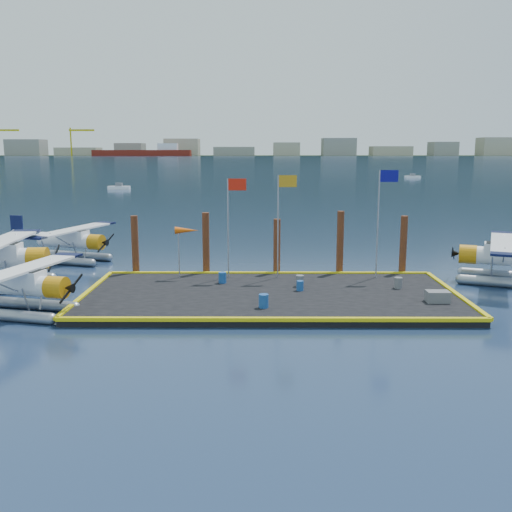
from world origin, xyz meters
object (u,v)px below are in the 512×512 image
(drum_3, at_px, (264,301))
(seaplane_d, at_px, (510,260))
(flagpole_yellow, at_px, (281,210))
(windsock, at_px, (186,232))
(drum_5, at_px, (300,281))
(piling_0, at_px, (135,247))
(piling_4, at_px, (403,247))
(piling_2, at_px, (277,249))
(piling_3, at_px, (340,245))
(seaplane_a, at_px, (17,288))
(drum_4, at_px, (398,283))
(piling_1, at_px, (206,246))
(seaplane_c, at_px, (69,243))
(drum_2, at_px, (300,286))
(flagpole_red, at_px, (231,212))
(drum_0, at_px, (222,278))
(crate, at_px, (438,296))
(flagpole_blue, at_px, (382,208))

(drum_3, bearing_deg, seaplane_d, 24.48)
(flagpole_yellow, relative_size, windsock, 1.99)
(drum_5, height_order, piling_0, piling_0)
(windsock, distance_m, piling_4, 13.68)
(piling_2, bearing_deg, piling_3, 0.00)
(seaplane_a, xyz_separation_m, piling_3, (17.08, 8.35, 0.77))
(drum_4, distance_m, piling_0, 16.34)
(drum_5, bearing_deg, piling_3, 54.27)
(drum_4, bearing_deg, piling_1, 158.86)
(flagpole_yellow, height_order, piling_3, flagpole_yellow)
(seaplane_c, height_order, piling_0, piling_0)
(piling_0, xyz_separation_m, piling_1, (4.50, 0.00, 0.10))
(drum_3, bearing_deg, windsock, 124.11)
(drum_2, bearing_deg, drum_3, -120.39)
(piling_2, bearing_deg, flagpole_red, -150.20)
(piling_3, bearing_deg, piling_0, 180.00)
(seaplane_a, distance_m, drum_3, 12.18)
(flagpole_yellow, relative_size, piling_2, 1.63)
(piling_3, xyz_separation_m, piling_4, (4.00, 0.00, -0.15))
(seaplane_d, bearing_deg, piling_3, 103.61)
(windsock, relative_size, piling_2, 0.82)
(seaplane_a, relative_size, piling_0, 2.22)
(seaplane_a, height_order, drum_5, seaplane_a)
(seaplane_c, relative_size, drum_0, 14.19)
(crate, relative_size, piling_1, 0.27)
(piling_4, bearing_deg, flagpole_red, -171.57)
(seaplane_d, relative_size, flagpole_yellow, 1.53)
(piling_2, bearing_deg, drum_0, -136.70)
(seaplane_a, bearing_deg, piling_1, 148.07)
(seaplane_a, distance_m, drum_0, 11.14)
(drum_5, relative_size, piling_2, 0.17)
(seaplane_d, xyz_separation_m, piling_2, (-14.14, 1.55, 0.40))
(piling_1, bearing_deg, windsock, -122.66)
(drum_2, bearing_deg, piling_3, 59.71)
(crate, xyz_separation_m, flagpole_yellow, (-7.80, 5.70, 3.83))
(windsock, bearing_deg, drum_4, -12.59)
(flagpole_red, bearing_deg, seaplane_d, 0.17)
(piling_4, bearing_deg, piling_1, 180.00)
(seaplane_a, height_order, flagpole_red, flagpole_red)
(seaplane_c, bearing_deg, drum_5, 78.56)
(seaplane_c, xyz_separation_m, piling_1, (10.48, -5.35, 0.68))
(drum_0, bearing_deg, seaplane_c, 144.17)
(drum_3, relative_size, drum_4, 1.10)
(piling_0, height_order, piling_4, same)
(flagpole_blue, bearing_deg, drum_2, -146.82)
(drum_4, bearing_deg, drum_5, 175.56)
(drum_3, distance_m, windsock, 8.59)
(drum_0, xyz_separation_m, flagpole_yellow, (3.48, 1.49, 3.79))
(flagpole_yellow, height_order, piling_0, flagpole_yellow)
(flagpole_blue, bearing_deg, flagpole_yellow, 180.00)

